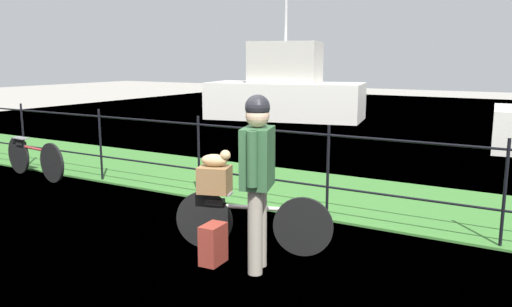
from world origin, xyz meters
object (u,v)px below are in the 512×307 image
bicycle_main (251,221)px  wooden_crate (215,179)px  cyclist_person (257,168)px  moored_boat_near (285,91)px  bicycle_parked (34,158)px  terrier_dog (217,159)px  backpack_on_paving (213,244)px

bicycle_main → wooden_crate: 0.58m
cyclist_person → moored_boat_near: bearing=116.4°
wooden_crate → bicycle_parked: wooden_crate is taller
cyclist_person → terrier_dog: bearing=158.0°
wooden_crate → cyclist_person: size_ratio=0.19×
bicycle_parked → terrier_dog: bearing=-14.1°
bicycle_main → wooden_crate: size_ratio=5.00×
bicycle_parked → backpack_on_paving: bearing=-17.4°
bicycle_main → cyclist_person: size_ratio=0.95×
wooden_crate → moored_boat_near: (-4.87, 10.93, 0.17)m
wooden_crate → bicycle_parked: (-4.57, 1.16, -0.41)m
bicycle_main → moored_boat_near: bearing=115.9°
bicycle_main → moored_boat_near: size_ratio=0.30×
wooden_crate → terrier_dog: bearing=18.2°
wooden_crate → backpack_on_paving: (0.22, -0.35, -0.56)m
wooden_crate → bicycle_parked: bearing=165.8°
bicycle_main → bicycle_parked: (-4.93, 1.04, 0.02)m
moored_boat_near → cyclist_person: bearing=-63.6°
backpack_on_paving → moored_boat_near: size_ratio=0.07×
bicycle_parked → moored_boat_near: 9.79m
backpack_on_paving → bicycle_parked: 5.02m
cyclist_person → wooden_crate: bearing=159.3°
terrier_dog → moored_boat_near: size_ratio=0.06×
wooden_crate → terrier_dog: (0.02, 0.01, 0.22)m
wooden_crate → backpack_on_paving: wooden_crate is taller
cyclist_person → moored_boat_near: 12.48m
bicycle_parked → wooden_crate: bearing=-14.2°
bicycle_main → moored_boat_near: 12.02m
cyclist_person → bicycle_parked: (-5.24, 1.41, -0.66)m
bicycle_main → backpack_on_paving: bearing=-107.9°
cyclist_person → backpack_on_paving: 0.93m
bicycle_main → terrier_dog: bearing=-161.8°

